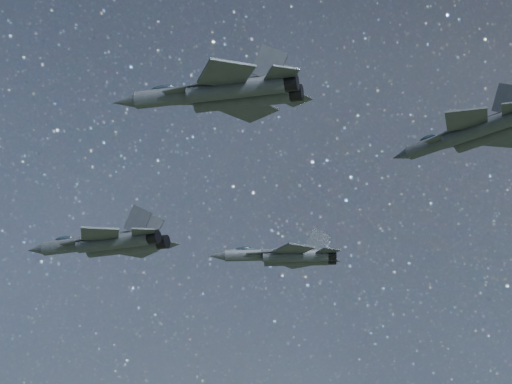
% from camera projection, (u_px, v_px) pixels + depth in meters
% --- Properties ---
extents(jet_lead, '(18.45, 13.00, 4.67)m').
position_uv_depth(jet_lead, '(107.00, 243.00, 94.80)').
color(jet_lead, '#2E343A').
extents(jet_left, '(15.76, 10.41, 4.03)m').
position_uv_depth(jet_left, '(285.00, 256.00, 100.93)').
color(jet_left, '#2E343A').
extents(jet_right, '(16.55, 11.34, 4.15)m').
position_uv_depth(jet_right, '(224.00, 93.00, 67.67)').
color(jet_right, '#2E343A').
extents(jet_slot, '(15.64, 10.39, 3.98)m').
position_uv_depth(jet_slot, '(476.00, 132.00, 73.82)').
color(jet_slot, '#2E343A').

